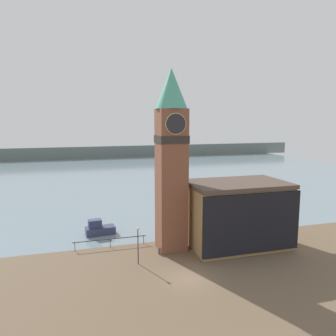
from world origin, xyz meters
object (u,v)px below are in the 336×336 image
object	(u,v)px
pier_building	(237,214)
lamp_post	(138,239)
clock_tower	(171,156)
boat_near	(99,229)
mooring_bollard_near	(159,251)

from	to	relation	value
pier_building	lamp_post	distance (m)	13.30
clock_tower	lamp_post	distance (m)	10.43
pier_building	boat_near	world-z (taller)	pier_building
clock_tower	pier_building	world-z (taller)	clock_tower
pier_building	boat_near	bearing A→B (deg)	151.33
lamp_post	clock_tower	bearing A→B (deg)	33.91
clock_tower	pier_building	distance (m)	11.23
pier_building	boat_near	size ratio (longest dim) A/B	2.98
boat_near	mooring_bollard_near	bearing A→B (deg)	-59.67
pier_building	lamp_post	size ratio (longest dim) A/B	2.92
clock_tower	mooring_bollard_near	bearing A→B (deg)	-145.63
clock_tower	mooring_bollard_near	size ratio (longest dim) A/B	26.73
clock_tower	boat_near	distance (m)	15.60
clock_tower	boat_near	world-z (taller)	clock_tower
clock_tower	lamp_post	bearing A→B (deg)	-146.09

